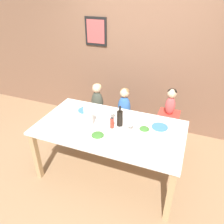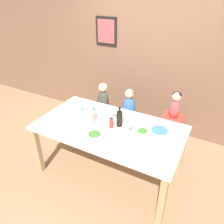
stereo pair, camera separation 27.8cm
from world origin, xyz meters
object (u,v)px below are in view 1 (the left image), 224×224
(dinner_plate_front_right, at_px, (146,148))
(paper_towel_roll, at_px, (88,117))
(chair_far_center, at_px, (124,122))
(dinner_plate_back_left, at_px, (85,110))
(salad_bowl_small, at_px, (144,131))
(chair_far_left, at_px, (98,117))
(person_child_left, at_px, (97,99))
(person_baby_right, at_px, (171,100))
(dinner_plate_back_right, at_px, (160,127))
(wine_glass_far, at_px, (112,112))
(person_child_center, at_px, (124,104))
(wine_glass_near, at_px, (130,123))
(wine_bottle, at_px, (120,118))
(chair_right_highchair, at_px, (168,123))
(dinner_plate_front_left, at_px, (57,129))
(salad_bowl_large, at_px, (98,137))

(dinner_plate_front_right, bearing_deg, paper_towel_roll, 167.26)
(chair_far_center, height_order, dinner_plate_back_left, dinner_plate_back_left)
(salad_bowl_small, bearing_deg, chair_far_left, 142.56)
(person_child_left, distance_m, dinner_plate_front_right, 1.47)
(person_baby_right, bearing_deg, dinner_plate_back_right, -94.76)
(person_child_left, height_order, wine_glass_far, person_child_left)
(dinner_plate_back_right, bearing_deg, person_child_center, 140.95)
(wine_glass_near, bearing_deg, person_child_left, 136.56)
(chair_far_center, height_order, person_child_center, person_child_center)
(wine_bottle, bearing_deg, chair_far_center, 103.65)
(person_baby_right, distance_m, paper_towel_roll, 1.23)
(wine_bottle, distance_m, wine_glass_near, 0.19)
(dinner_plate_front_right, bearing_deg, wine_glass_far, 144.39)
(chair_right_highchair, relative_size, person_baby_right, 1.69)
(dinner_plate_front_left, bearing_deg, wine_glass_far, 40.28)
(chair_far_center, bearing_deg, dinner_plate_back_right, -39.00)
(person_baby_right, bearing_deg, salad_bowl_large, -121.95)
(chair_right_highchair, xyz_separation_m, dinner_plate_front_right, (-0.10, -1.00, 0.25))
(dinner_plate_front_left, bearing_deg, chair_far_center, 63.05)
(wine_glass_far, distance_m, salad_bowl_large, 0.49)
(wine_glass_far, bearing_deg, wine_bottle, -32.21)
(person_child_left, xyz_separation_m, dinner_plate_back_left, (0.04, -0.50, 0.05))
(salad_bowl_large, xyz_separation_m, dinner_plate_front_left, (-0.57, 0.02, -0.04))
(wine_bottle, distance_m, dinner_plate_front_right, 0.56)
(chair_far_center, distance_m, salad_bowl_large, 1.17)
(dinner_plate_back_left, bearing_deg, wine_bottle, -16.66)
(chair_right_highchair, height_order, wine_bottle, wine_bottle)
(wine_bottle, bearing_deg, dinner_plate_back_left, 163.34)
(chair_far_left, height_order, dinner_plate_front_left, dinner_plate_front_left)
(wine_glass_near, height_order, wine_glass_far, same)
(person_child_center, bearing_deg, dinner_plate_back_right, -39.05)
(chair_far_left, distance_m, salad_bowl_small, 1.32)
(wine_glass_far, bearing_deg, dinner_plate_back_right, 4.45)
(paper_towel_roll, height_order, dinner_plate_back_right, paper_towel_roll)
(dinner_plate_back_left, bearing_deg, dinner_plate_front_left, -100.42)
(dinner_plate_back_left, xyz_separation_m, dinner_plate_back_right, (1.10, -0.04, 0.00))
(salad_bowl_large, bearing_deg, person_baby_right, 58.05)
(salad_bowl_small, relative_size, dinner_plate_back_right, 0.69)
(chair_right_highchair, xyz_separation_m, wine_glass_far, (-0.69, -0.59, 0.36))
(chair_far_left, relative_size, wine_glass_far, 2.60)
(person_baby_right, bearing_deg, person_child_center, -179.96)
(person_child_center, relative_size, salad_bowl_small, 3.85)
(person_child_left, bearing_deg, salad_bowl_small, -37.48)
(chair_right_highchair, height_order, dinner_plate_back_left, dinner_plate_back_left)
(person_child_left, relative_size, wine_bottle, 1.96)
(chair_far_center, relative_size, dinner_plate_back_left, 2.15)
(chair_far_left, bearing_deg, wine_bottle, -46.71)
(person_child_center, relative_size, person_baby_right, 1.34)
(chair_far_center, distance_m, person_child_left, 0.59)
(dinner_plate_front_right, bearing_deg, person_baby_right, 84.11)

